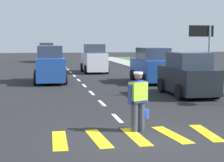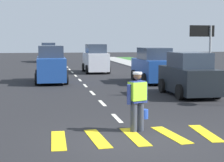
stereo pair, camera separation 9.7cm
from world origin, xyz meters
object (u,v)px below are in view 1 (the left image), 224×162
(car_parked_far, at_px, (152,66))
(car_oncoming_third, at_px, (46,53))
(car_parked_curbside, at_px, (188,76))
(lane_direction_sign, at_px, (204,43))
(car_outgoing_far, at_px, (94,59))
(road_worker, at_px, (139,98))
(car_oncoming_lead, at_px, (50,65))

(car_parked_far, bearing_deg, car_oncoming_third, 104.07)
(car_parked_curbside, bearing_deg, car_parked_far, 90.07)
(lane_direction_sign, height_order, car_outgoing_far, lane_direction_sign)
(lane_direction_sign, bearing_deg, car_parked_far, 95.49)
(road_worker, height_order, car_oncoming_lead, car_oncoming_lead)
(lane_direction_sign, distance_m, car_parked_curbside, 1.65)
(lane_direction_sign, xyz_separation_m, car_outgoing_far, (-2.99, 13.56, -1.37))
(lane_direction_sign, height_order, car_parked_curbside, lane_direction_sign)
(car_parked_far, bearing_deg, car_oncoming_lead, 168.59)
(road_worker, height_order, car_outgoing_far, car_outgoing_far)
(lane_direction_sign, bearing_deg, car_oncoming_third, 102.37)
(road_worker, height_order, car_parked_curbside, car_parked_curbside)
(car_outgoing_far, bearing_deg, car_parked_far, -72.42)
(road_worker, distance_m, car_parked_curbside, 7.39)
(road_worker, xyz_separation_m, car_outgoing_far, (1.59, 19.30, 0.11))
(car_oncoming_lead, bearing_deg, lane_direction_sign, -47.07)
(road_worker, xyz_separation_m, car_oncoming_third, (-1.81, 34.88, 0.12))
(lane_direction_sign, height_order, car_oncoming_lead, lane_direction_sign)
(car_parked_far, relative_size, car_parked_curbside, 1.06)
(road_worker, relative_size, lane_direction_sign, 0.52)
(road_worker, relative_size, car_oncoming_lead, 0.39)
(car_oncoming_lead, bearing_deg, car_outgoing_far, 60.30)
(car_parked_far, height_order, car_oncoming_third, car_oncoming_third)
(car_parked_far, relative_size, car_oncoming_third, 0.93)
(lane_direction_sign, bearing_deg, car_parked_curbside, 140.33)
(lane_direction_sign, xyz_separation_m, car_parked_curbside, (-0.56, 0.47, -1.48))
(lane_direction_sign, relative_size, car_parked_far, 0.79)
(road_worker, xyz_separation_m, lane_direction_sign, (4.58, 5.73, 1.48))
(car_outgoing_far, height_order, car_parked_curbside, car_outgoing_far)
(road_worker, bearing_deg, car_parked_curbside, 57.05)
(car_parked_far, distance_m, car_parked_curbside, 5.46)
(car_parked_curbside, distance_m, car_oncoming_lead, 9.04)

